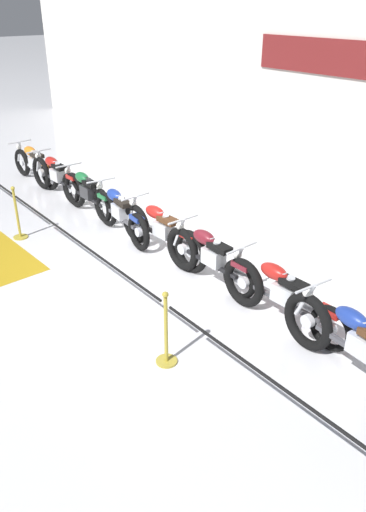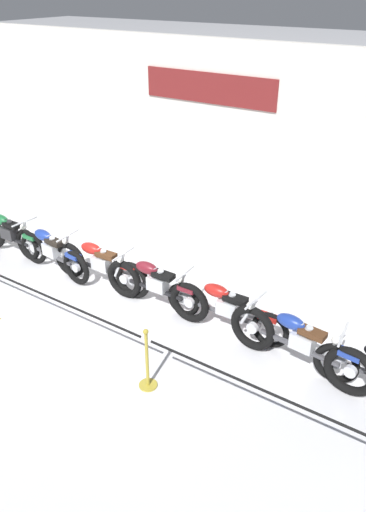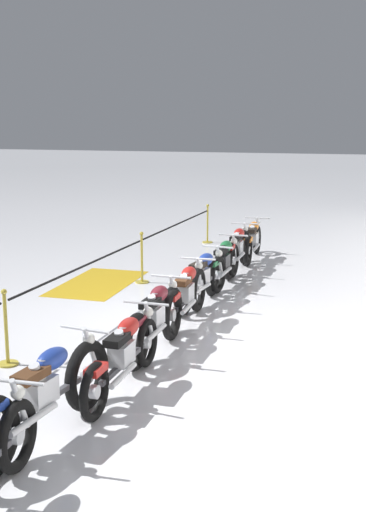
# 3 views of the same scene
# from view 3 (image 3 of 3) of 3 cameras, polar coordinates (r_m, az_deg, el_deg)

# --- Properties ---
(ground_plane) EXTENTS (120.00, 120.00, 0.00)m
(ground_plane) POSITION_cam_3_polar(r_m,az_deg,el_deg) (10.57, -2.96, -5.88)
(ground_plane) COLOR silver
(motorcycle_orange_0) EXTENTS (2.16, 0.62, 0.93)m
(motorcycle_orange_0) POSITION_cam_3_polar(r_m,az_deg,el_deg) (15.33, 6.22, 1.37)
(motorcycle_orange_0) COLOR black
(motorcycle_orange_0) RESTS_ON ground
(motorcycle_red_1) EXTENTS (2.41, 0.62, 0.97)m
(motorcycle_red_1) POSITION_cam_3_polar(r_m,az_deg,el_deg) (14.05, 4.86, 0.58)
(motorcycle_red_1) COLOR black
(motorcycle_red_1) RESTS_ON ground
(motorcycle_green_2) EXTENTS (2.29, 0.62, 0.94)m
(motorcycle_green_2) POSITION_cam_3_polar(r_m,az_deg,el_deg) (12.75, 3.63, -0.63)
(motorcycle_green_2) COLOR black
(motorcycle_green_2) RESTS_ON ground
(motorcycle_blue_3) EXTENTS (2.29, 0.62, 0.94)m
(motorcycle_blue_3) POSITION_cam_3_polar(r_m,az_deg,el_deg) (11.50, 1.73, -2.00)
(motorcycle_blue_3) COLOR black
(motorcycle_blue_3) RESTS_ON ground
(motorcycle_red_4) EXTENTS (2.32, 0.62, 0.96)m
(motorcycle_red_4) POSITION_cam_3_polar(r_m,az_deg,el_deg) (10.31, 0.28, -3.55)
(motorcycle_red_4) COLOR black
(motorcycle_red_4) RESTS_ON ground
(motorcycle_maroon_5) EXTENTS (2.23, 0.62, 0.97)m
(motorcycle_maroon_5) POSITION_cam_3_polar(r_m,az_deg,el_deg) (9.10, -2.49, -5.68)
(motorcycle_maroon_5) COLOR black
(motorcycle_maroon_5) RESTS_ON ground
(motorcycle_red_6) EXTENTS (2.33, 0.62, 0.91)m
(motorcycle_red_6) POSITION_cam_3_polar(r_m,az_deg,el_deg) (7.86, -5.28, -8.71)
(motorcycle_red_6) COLOR black
(motorcycle_red_6) RESTS_ON ground
(motorcycle_blue_7) EXTENTS (2.46, 0.62, 0.98)m
(motorcycle_blue_7) POSITION_cam_3_polar(r_m,az_deg,el_deg) (6.78, -12.26, -12.10)
(motorcycle_blue_7) COLOR black
(motorcycle_blue_7) RESTS_ON ground
(stanchion_far_left) EXTENTS (14.10, 0.28, 1.05)m
(stanchion_far_left) POSITION_cam_3_polar(r_m,az_deg,el_deg) (12.26, -5.09, 0.26)
(stanchion_far_left) COLOR gold
(stanchion_far_left) RESTS_ON ground
(stanchion_mid_left) EXTENTS (0.28, 0.28, 1.05)m
(stanchion_mid_left) POSITION_cam_3_polar(r_m,az_deg,el_deg) (13.05, -3.67, -0.84)
(stanchion_mid_left) COLOR gold
(stanchion_mid_left) RESTS_ON ground
(stanchion_mid_right) EXTENTS (0.28, 0.28, 1.05)m
(stanchion_mid_right) POSITION_cam_3_polar(r_m,az_deg,el_deg) (8.97, -15.40, -7.16)
(stanchion_mid_right) COLOR gold
(stanchion_mid_right) RESTS_ON ground
(floor_banner) EXTENTS (2.57, 1.46, 0.01)m
(floor_banner) POSITION_cam_3_polar(r_m,az_deg,el_deg) (13.16, -7.58, -2.40)
(floor_banner) COLOR #B78E19
(floor_banner) RESTS_ON ground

